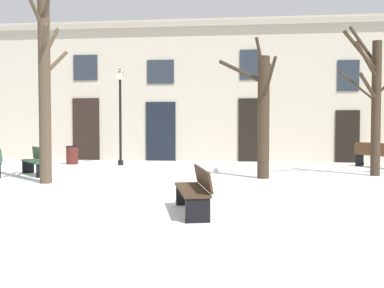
# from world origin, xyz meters

# --- Properties ---
(ground_plane) EXTENTS (31.37, 31.37, 0.00)m
(ground_plane) POSITION_xyz_m (0.00, 0.00, 0.00)
(ground_plane) COLOR white
(building_facade) EXTENTS (19.61, 0.60, 6.20)m
(building_facade) POSITION_xyz_m (-0.02, 8.18, 3.15)
(building_facade) COLOR #BCB29E
(building_facade) RESTS_ON ground
(tree_foreground) EXTENTS (1.75, 2.25, 4.17)m
(tree_foreground) POSITION_xyz_m (2.13, 1.88, 2.04)
(tree_foreground) COLOR #382B1E
(tree_foreground) RESTS_ON ground
(tree_right_of_center) EXTENTS (0.91, 2.46, 5.65)m
(tree_right_of_center) POSITION_xyz_m (-3.91, -0.05, 2.76)
(tree_right_of_center) COLOR #4C3D2D
(tree_right_of_center) RESTS_ON ground
(tree_center) EXTENTS (1.99, 2.40, 4.94)m
(tree_center) POSITION_xyz_m (5.60, 2.92, 2.47)
(tree_center) COLOR #382B1E
(tree_center) RESTS_ON ground
(streetlamp) EXTENTS (0.30, 0.30, 3.80)m
(streetlamp) POSITION_xyz_m (-3.35, 5.62, 2.33)
(streetlamp) COLOR black
(streetlamp) RESTS_ON ground
(litter_bin) EXTENTS (0.50, 0.50, 0.74)m
(litter_bin) POSITION_xyz_m (-5.43, 5.82, 0.37)
(litter_bin) COLOR #4C1E19
(litter_bin) RESTS_ON ground
(bench_facing_shops) EXTENTS (1.45, 1.55, 0.90)m
(bench_facing_shops) POSITION_xyz_m (-5.06, 1.83, 0.46)
(bench_facing_shops) COLOR #2D4C33
(bench_facing_shops) RESTS_ON ground
(bench_by_litter_bin) EXTENTS (0.94, 1.93, 0.86)m
(bench_by_litter_bin) POSITION_xyz_m (0.73, -3.90, 0.45)
(bench_by_litter_bin) COLOR #3D2819
(bench_by_litter_bin) RESTS_ON ground
(bench_far_corner) EXTENTS (1.45, 1.69, 0.94)m
(bench_far_corner) POSITION_xyz_m (6.43, 5.73, 0.49)
(bench_far_corner) COLOR #51331E
(bench_far_corner) RESTS_ON ground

